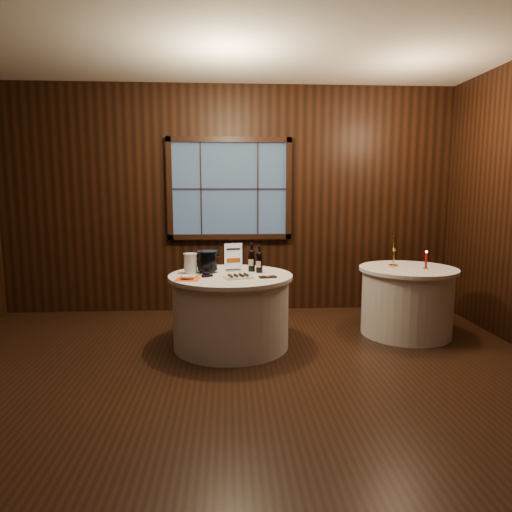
{
  "coord_description": "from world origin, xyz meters",
  "views": [
    {
      "loc": [
        -0.02,
        -3.64,
        1.64
      ],
      "look_at": [
        0.26,
        0.9,
        0.98
      ],
      "focal_mm": 32.0,
      "sensor_mm": 36.0,
      "label": 1
    }
  ],
  "objects": [
    {
      "name": "chocolate_plate",
      "position": [
        0.08,
        0.81,
        0.79
      ],
      "size": [
        0.32,
        0.25,
        0.04
      ],
      "rotation": [
        0.0,
        0.0,
        0.28
      ],
      "color": "white",
      "rests_on": "main_table"
    },
    {
      "name": "cracker_bowl",
      "position": [
        -0.42,
        0.77,
        0.79
      ],
      "size": [
        0.15,
        0.15,
        0.03
      ],
      "primitive_type": "imported",
      "rotation": [
        0.0,
        0.0,
        -0.11
      ],
      "color": "white",
      "rests_on": "orange_napkin"
    },
    {
      "name": "glass_pitcher",
      "position": [
        -0.42,
        1.1,
        0.88
      ],
      "size": [
        0.19,
        0.15,
        0.21
      ],
      "rotation": [
        0.0,
        0.0,
        0.07
      ],
      "color": "white",
      "rests_on": "main_table"
    },
    {
      "name": "main_table",
      "position": [
        0.0,
        1.0,
        0.39
      ],
      "size": [
        1.28,
        1.28,
        0.77
      ],
      "color": "silver",
      "rests_on": "ground"
    },
    {
      "name": "ground",
      "position": [
        0.0,
        0.0,
        0.0
      ],
      "size": [
        6.0,
        6.0,
        0.0
      ],
      "primitive_type": "plane",
      "color": "black",
      "rests_on": "ground"
    },
    {
      "name": "sign_stand",
      "position": [
        0.03,
        1.2,
        0.88
      ],
      "size": [
        0.19,
        0.13,
        0.31
      ],
      "rotation": [
        0.0,
        0.0,
        0.23
      ],
      "color": "#B3B3BB",
      "rests_on": "main_table"
    },
    {
      "name": "port_bottle_right",
      "position": [
        0.3,
        1.1,
        0.9
      ],
      "size": [
        0.07,
        0.08,
        0.29
      ],
      "rotation": [
        0.0,
        0.0,
        -0.32
      ],
      "color": "black",
      "rests_on": "main_table"
    },
    {
      "name": "side_table",
      "position": [
        2.0,
        1.3,
        0.39
      ],
      "size": [
        1.08,
        1.08,
        0.77
      ],
      "color": "silver",
      "rests_on": "ground"
    },
    {
      "name": "back_wall",
      "position": [
        0.0,
        2.48,
        1.54
      ],
      "size": [
        6.0,
        0.1,
        3.0
      ],
      "color": "black",
      "rests_on": "ground"
    },
    {
      "name": "port_bottle_left",
      "position": [
        0.23,
        1.18,
        0.9
      ],
      "size": [
        0.07,
        0.08,
        0.31
      ],
      "rotation": [
        0.0,
        0.0,
        -0.29
      ],
      "color": "black",
      "rests_on": "main_table"
    },
    {
      "name": "grape_bunch",
      "position": [
        -0.24,
        0.87,
        0.79
      ],
      "size": [
        0.19,
        0.09,
        0.04
      ],
      "rotation": [
        0.0,
        0.0,
        0.16
      ],
      "color": "black",
      "rests_on": "main_table"
    },
    {
      "name": "red_candle",
      "position": [
        2.15,
        1.19,
        0.85
      ],
      "size": [
        0.06,
        0.06,
        0.21
      ],
      "color": "gold",
      "rests_on": "side_table"
    },
    {
      "name": "ice_bucket",
      "position": [
        -0.24,
        1.13,
        0.89
      ],
      "size": [
        0.23,
        0.23,
        0.23
      ],
      "color": "black",
      "rests_on": "main_table"
    },
    {
      "name": "brass_candlestick",
      "position": [
        1.86,
        1.39,
        0.91
      ],
      "size": [
        0.11,
        0.11,
        0.38
      ],
      "color": "gold",
      "rests_on": "side_table"
    },
    {
      "name": "chocolate_box",
      "position": [
        0.37,
        0.81,
        0.78
      ],
      "size": [
        0.18,
        0.12,
        0.01
      ],
      "primitive_type": "cube",
      "rotation": [
        0.0,
        0.0,
        0.19
      ],
      "color": "black",
      "rests_on": "main_table"
    },
    {
      "name": "orange_napkin",
      "position": [
        -0.42,
        0.77,
        0.77
      ],
      "size": [
        0.25,
        0.25,
        0.0
      ],
      "primitive_type": "cube",
      "rotation": [
        0.0,
        0.0,
        -0.12
      ],
      "color": "#FD5115",
      "rests_on": "main_table"
    }
  ]
}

